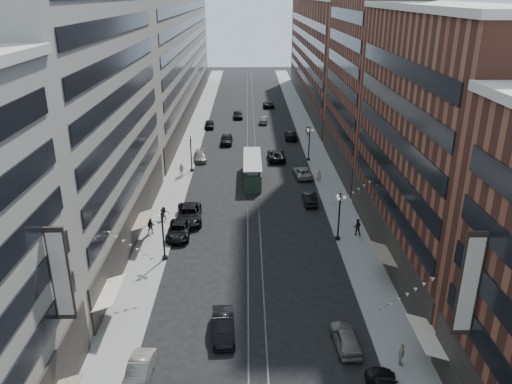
{
  "coord_description": "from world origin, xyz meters",
  "views": [
    {
      "loc": [
        -0.65,
        -16.94,
        25.47
      ],
      "look_at": [
        0.23,
        34.1,
        5.0
      ],
      "focal_mm": 35.0,
      "sensor_mm": 36.0,
      "label": 1
    }
  ],
  "objects": [
    {
      "name": "pedestrian_7",
      "position": [
        11.53,
        33.1,
        1.12
      ],
      "size": [
        1.02,
        0.68,
        1.95
      ],
      "primitive_type": "imported",
      "rotation": [
        0.0,
        0.0,
        2.96
      ],
      "color": "black",
      "rests_on": "sidewalk_east"
    },
    {
      "name": "car_5",
      "position": [
        -2.68,
        15.92,
        0.81
      ],
      "size": [
        2.06,
        5.02,
        1.62
      ],
      "primitive_type": "imported",
      "rotation": [
        0.0,
        0.0,
        0.07
      ],
      "color": "black",
      "rests_on": "ground"
    },
    {
      "name": "streetcar",
      "position": [
        0.0,
        51.64,
        1.47
      ],
      "size": [
        2.56,
        11.55,
        3.19
      ],
      "color": "#23372A",
      "rests_on": "ground"
    },
    {
      "name": "car_extra_2",
      "position": [
        4.34,
        100.99,
        0.72
      ],
      "size": [
        2.53,
        5.27,
        1.45
      ],
      "primitive_type": "imported",
      "rotation": [
        0.0,
        0.0,
        3.17
      ],
      "color": "black",
      "rests_on": "ground"
    },
    {
      "name": "sidewalk_east",
      "position": [
        11.0,
        70.0,
        0.07
      ],
      "size": [
        4.0,
        180.0,
        0.15
      ],
      "primitive_type": "cube",
      "color": "gray",
      "rests_on": "ground"
    },
    {
      "name": "lamppost_se_mid",
      "position": [
        9.2,
        60.0,
        3.1
      ],
      "size": [
        1.03,
        1.14,
        5.52
      ],
      "color": "black",
      "rests_on": "sidewalk_east"
    },
    {
      "name": "car_2",
      "position": [
        -8.4,
        33.33,
        0.76
      ],
      "size": [
        2.53,
        5.48,
        1.52
      ],
      "primitive_type": "imported",
      "rotation": [
        0.0,
        0.0,
        -0.0
      ],
      "color": "black",
      "rests_on": "ground"
    },
    {
      "name": "car_13",
      "position": [
        -4.5,
        70.06,
        0.88
      ],
      "size": [
        2.17,
        5.22,
        1.77
      ],
      "primitive_type": "imported",
      "rotation": [
        0.0,
        0.0,
        -0.02
      ],
      "color": "black",
      "rests_on": "ground"
    },
    {
      "name": "car_14",
      "position": [
        2.78,
        85.34,
        0.73
      ],
      "size": [
        1.94,
        4.54,
        1.45
      ],
      "primitive_type": "imported",
      "rotation": [
        0.0,
        0.0,
        3.05
      ],
      "color": "#615F57",
      "rests_on": "ground"
    },
    {
      "name": "car_10",
      "position": [
        7.32,
        42.41,
        0.74
      ],
      "size": [
        1.61,
        4.53,
        1.49
      ],
      "primitive_type": "imported",
      "rotation": [
        0.0,
        0.0,
        3.15
      ],
      "color": "black",
      "rests_on": "ground"
    },
    {
      "name": "pedestrian_5",
      "position": [
        -10.74,
        37.57,
        0.95
      ],
      "size": [
        1.55,
        0.72,
        1.61
      ],
      "primitive_type": "imported",
      "rotation": [
        0.0,
        0.0,
        -0.2
      ],
      "color": "black",
      "rests_on": "sidewalk_west"
    },
    {
      "name": "building_east_mid",
      "position": [
        17.0,
        28.0,
        12.0
      ],
      "size": [
        8.0,
        30.0,
        24.0
      ],
      "primitive_type": "cube",
      "color": "brown",
      "rests_on": "ground"
    },
    {
      "name": "lamppost_se_far",
      "position": [
        9.2,
        32.0,
        3.1
      ],
      "size": [
        1.03,
        1.14,
        5.52
      ],
      "color": "black",
      "rests_on": "sidewalk_east"
    },
    {
      "name": "sidewalk_west",
      "position": [
        -11.0,
        70.0,
        0.07
      ],
      "size": [
        4.0,
        180.0,
        0.15
      ],
      "primitive_type": "cube",
      "color": "gray",
      "rests_on": "ground"
    },
    {
      "name": "car_7",
      "position": [
        -7.68,
        37.39,
        0.87
      ],
      "size": [
        3.43,
        6.52,
        1.75
      ],
      "primitive_type": "imported",
      "rotation": [
        0.0,
        0.0,
        0.09
      ],
      "color": "black",
      "rests_on": "ground"
    },
    {
      "name": "building_west_mid",
      "position": [
        -17.0,
        33.0,
        14.0
      ],
      "size": [
        8.0,
        36.0,
        28.0
      ],
      "primitive_type": "cube",
      "color": "gray",
      "rests_on": "ground"
    },
    {
      "name": "pedestrian_6",
      "position": [
        -10.49,
        52.95,
        1.06
      ],
      "size": [
        1.11,
        0.59,
        1.82
      ],
      "primitive_type": "imported",
      "rotation": [
        0.0,
        0.0,
        3.04
      ],
      "color": "#A99D8C",
      "rests_on": "sidewalk_west"
    },
    {
      "name": "car_extra_0",
      "position": [
        -2.75,
        89.88,
        0.81
      ],
      "size": [
        2.19,
        4.87,
        1.63
      ],
      "primitive_type": "imported",
      "rotation": [
        0.0,
        0.0,
        0.06
      ],
      "color": "black",
      "rests_on": "ground"
    },
    {
      "name": "car_1",
      "position": [
        -8.4,
        11.03,
        0.72
      ],
      "size": [
        1.81,
        4.46,
        1.44
      ],
      "primitive_type": "imported",
      "rotation": [
        0.0,
        0.0,
        -0.07
      ],
      "color": "slate",
      "rests_on": "ground"
    },
    {
      "name": "rail_east",
      "position": [
        0.7,
        70.0,
        0.01
      ],
      "size": [
        0.12,
        180.0,
        0.02
      ],
      "primitive_type": "cube",
      "color": "#2D2D33",
      "rests_on": "ground"
    },
    {
      "name": "ground",
      "position": [
        0.0,
        60.0,
        0.0
      ],
      "size": [
        220.0,
        220.0,
        0.0
      ],
      "primitive_type": "plane",
      "color": "black",
      "rests_on": "ground"
    },
    {
      "name": "building_west_far",
      "position": [
        -17.0,
        96.0,
        13.0
      ],
      "size": [
        8.0,
        90.0,
        26.0
      ],
      "primitive_type": "cube",
      "color": "gray",
      "rests_on": "ground"
    },
    {
      "name": "car_extra_1",
      "position": [
        4.0,
        60.67,
        0.81
      ],
      "size": [
        2.76,
        5.86,
        1.62
      ],
      "primitive_type": "imported",
      "rotation": [
        0.0,
        0.0,
        3.15
      ],
      "color": "black",
      "rests_on": "ground"
    },
    {
      "name": "rail_west",
      "position": [
        -0.7,
        70.0,
        0.01
      ],
      "size": [
        0.12,
        180.0,
        0.02
      ],
      "primitive_type": "cube",
      "color": "#2D2D33",
      "rests_on": "ground"
    },
    {
      "name": "car_12",
      "position": [
        7.4,
        73.14,
        0.78
      ],
      "size": [
        2.24,
        5.4,
        1.56
      ],
      "primitive_type": "imported",
      "rotation": [
        0.0,
        0.0,
        3.13
      ],
      "color": "black",
      "rests_on": "ground"
    },
    {
      "name": "pedestrian_4",
      "position": [
        10.42,
        12.04,
        1.08
      ],
      "size": [
        0.91,
        1.2,
        1.87
      ],
      "primitive_type": "imported",
      "rotation": [
        0.0,
        0.0,
        1.13
      ],
      "color": "#AD9E8F",
      "rests_on": "sidewalk_east"
    },
    {
      "name": "lamppost_sw_far",
      "position": [
        -9.2,
        28.0,
        3.1
      ],
      "size": [
        1.03,
        1.14,
        5.52
      ],
      "color": "black",
      "rests_on": "sidewalk_west"
    },
    {
      "name": "pedestrian_8",
      "position": [
        9.5,
        49.91,
        1.12
      ],
      "size": [
        0.73,
        0.5,
        1.93
      ],
      "primitive_type": "imported",
      "rotation": [
        0.0,
        0.0,
        3.08
      ],
      "color": "#9E9683",
      "rests_on": "sidewalk_east"
    },
    {
      "name": "car_8",
      "position": [
        -8.4,
        60.47,
        0.7
      ],
      "size": [
        2.52,
        5.01,
        1.4
      ],
      "primitive_type": "imported",
      "rotation": [
        0.0,
        0.0,
        0.12
      ],
      "color": "#67635B",
      "rests_on": "ground"
    },
    {
      "name": "car_11",
      "position": [
        7.43,
        52.42,
        0.72
      ],
      "size": [
        2.89,
        5.37,
        1.43
      ],
      "primitive_type": "imported",
      "rotation": [
        0.0,
        0.0,
        3.24
      ],
      "color": "gray",
      "rests_on": "ground"
    },
    {
      "name": "building_east_tower",
      "position": [
        17.0,
        56.0,
        21.0
      ],
      "size": [
        8.0,
        26.0,
        42.0
      ],
      "primitive_type": "cube",
      "color": "brown",
      "rests_on": "ground"
    },
    {
      "name": "car_4",
      "position": [
        6.8,
        14.32,
        0.77
      ],
      "size": [
        2.07,
        4.61,
        1.54
      ],
      "primitive_type": "imported",
      "rotation": [
        0.0,
        0.0,
        3.2
      ],
      "color": "slate",
      "rests_on": "ground"
    },
    {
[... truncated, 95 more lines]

